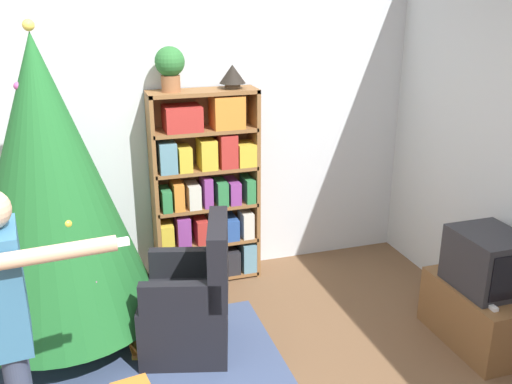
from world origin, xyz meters
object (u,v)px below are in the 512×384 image
Objects in this scene: table_lamp at (232,75)px; christmas_tree at (49,184)px; television at (488,261)px; standing_person at (11,319)px; bookshelf at (206,190)px; potted_plant at (170,66)px; armchair at (191,306)px.

christmas_tree is at bearing -156.67° from table_lamp.
standing_person reaches higher than television.
bookshelf is 1.02m from potted_plant.
christmas_tree is 1.20m from armchair.
table_lamp reaches higher than television.
standing_person is (-0.97, -0.79, 0.56)m from armchair.
potted_plant is (0.90, 0.59, 0.63)m from christmas_tree.
christmas_tree is 2.32× the size of armchair.
television is 0.22× the size of christmas_tree.
television is 2.39× the size of table_lamp.
christmas_tree is (-1.14, -0.58, 0.36)m from bookshelf.
standing_person is at bearing -121.58° from potted_plant.
armchair is 1.38m from standing_person.
bookshelf is at bearing -1.49° from potted_plant.
armchair is 2.80× the size of potted_plant.
television is 2.88m from christmas_tree.
armchair is (-0.34, -0.94, -0.46)m from bookshelf.
bookshelf is at bearing -178.46° from table_lamp.
table_lamp is at bearing 131.70° from television.
armchair is 1.75m from table_lamp.
bookshelf is at bearing 27.19° from christmas_tree.
christmas_tree reaches higher than television.
armchair reaches higher than television.
christmas_tree reaches higher than potted_plant.
television is 0.52× the size of armchair.
standing_person is 7.54× the size of table_lamp.
potted_plant is at bearing 140.46° from television.
television is 2.25m from table_lamp.
potted_plant reaches higher than television.
armchair is 1.73m from potted_plant.
television is at bearing 89.93° from armchair.
television is at bearing -18.23° from christmas_tree.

